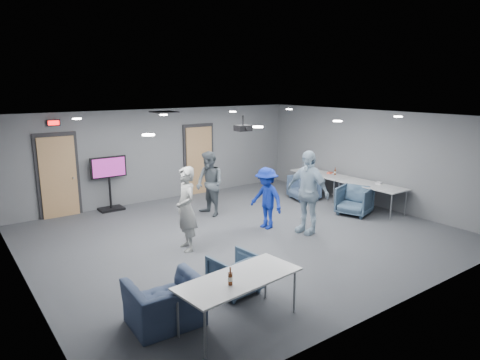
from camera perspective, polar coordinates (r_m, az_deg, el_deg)
floor at (r=9.93m, az=0.33°, el=-7.33°), size 9.00×9.00×0.00m
ceiling at (r=9.36m, az=0.36°, el=8.40°), size 9.00×9.00×0.00m
wall_back at (r=12.94m, az=-10.22°, el=3.37°), size 9.00×0.02×2.70m
wall_front at (r=6.86m, az=20.62°, el=-5.52°), size 9.00×0.02×2.70m
wall_left at (r=7.86m, az=-27.20°, el=-3.86°), size 0.02×8.00×2.70m
wall_right at (r=12.70m, az=16.96°, el=2.84°), size 0.02×8.00×2.70m
door_left at (r=11.98m, az=-23.06°, el=0.43°), size 1.06×0.17×2.24m
door_right at (r=13.50m, az=-5.50°, el=2.68°), size 1.06×0.17×2.24m
exit_sign at (r=11.77m, az=-23.62°, el=7.00°), size 0.32×0.08×0.16m
hvac_diffuser at (r=11.50m, az=-10.09°, el=8.93°), size 0.60×0.60×0.03m
downlights at (r=9.36m, az=0.35°, el=8.31°), size 6.18×3.78×0.02m
person_a at (r=8.90m, az=-7.17°, el=-3.85°), size 0.53×0.71×1.76m
person_b at (r=11.19m, az=-4.08°, el=-0.52°), size 0.70×0.87×1.70m
person_c at (r=9.96m, az=8.98°, el=-1.59°), size 0.63×1.19×1.94m
person_d at (r=10.21m, az=3.54°, el=-2.44°), size 0.65×1.01×1.48m
chair_right_a at (r=12.98m, az=8.50°, el=-1.00°), size 0.95×0.94×0.72m
chair_right_b at (r=11.74m, az=14.99°, el=-2.67°), size 1.05×1.04×0.76m
chair_front_a at (r=7.25m, az=-0.75°, el=-12.36°), size 0.77×0.78×0.66m
chair_front_b at (r=6.43m, az=-9.79°, el=-15.90°), size 1.09×0.96×0.68m
table_right_a at (r=13.34m, az=10.63°, el=0.73°), size 0.78×1.86×0.73m
table_right_b at (r=12.15m, az=17.12°, el=-0.79°), size 0.78×1.88×0.73m
table_front_left at (r=6.20m, az=-0.11°, el=-13.25°), size 1.92×0.95×0.73m
bottle_front at (r=5.95m, az=-1.30°, el=-12.97°), size 0.07×0.07×0.25m
bottle_right at (r=13.16m, az=12.56°, el=1.04°), size 0.06×0.06×0.23m
snack_box at (r=13.33m, az=11.88°, el=0.94°), size 0.21×0.16×0.04m
wrapper at (r=12.29m, az=18.01°, el=-0.38°), size 0.24×0.21×0.05m
tv_stand at (r=12.15m, az=-17.02°, el=-0.01°), size 0.97×0.46×1.49m
projector at (r=9.98m, az=0.41°, el=6.96°), size 0.36×0.35×0.36m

